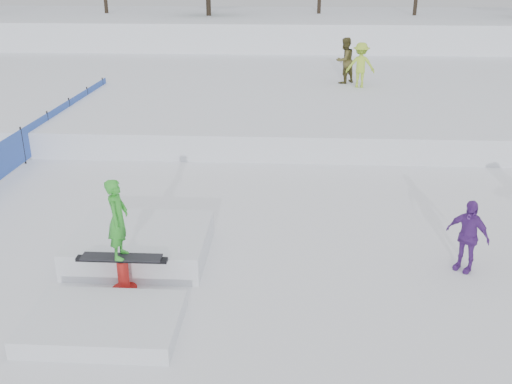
# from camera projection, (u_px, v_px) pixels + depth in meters

# --- Properties ---
(ground) EXTENTS (120.00, 120.00, 0.00)m
(ground) POSITION_uv_depth(u_px,v_px,m) (222.00, 290.00, 10.16)
(ground) COLOR white
(snow_berm) EXTENTS (60.00, 14.00, 2.40)m
(snow_berm) POSITION_uv_depth(u_px,v_px,m) (273.00, 33.00, 37.52)
(snow_berm) COLOR white
(snow_berm) RESTS_ON ground
(snow_midrise) EXTENTS (50.00, 18.00, 0.80)m
(snow_midrise) POSITION_uv_depth(u_px,v_px,m) (263.00, 88.00, 24.84)
(snow_midrise) COLOR white
(snow_midrise) RESTS_ON ground
(safety_fence) EXTENTS (0.05, 16.00, 1.10)m
(safety_fence) POSITION_uv_depth(u_px,v_px,m) (23.00, 145.00, 16.42)
(safety_fence) COLOR blue
(safety_fence) RESTS_ON ground
(walker_olive) EXTENTS (1.14, 1.12, 1.85)m
(walker_olive) POSITION_uv_depth(u_px,v_px,m) (345.00, 61.00, 23.43)
(walker_olive) COLOR #4E4722
(walker_olive) RESTS_ON snow_midrise
(walker_ygreen) EXTENTS (1.18, 0.73, 1.76)m
(walker_ygreen) POSITION_uv_depth(u_px,v_px,m) (361.00, 65.00, 22.65)
(walker_ygreen) COLOR #ABD436
(walker_ygreen) RESTS_ON snow_midrise
(spectator_purple) EXTENTS (0.86, 0.81, 1.42)m
(spectator_purple) POSITION_uv_depth(u_px,v_px,m) (467.00, 236.00, 10.60)
(spectator_purple) COLOR #602C8E
(spectator_purple) RESTS_ON ground
(jib_rail_feature) EXTENTS (2.60, 4.40, 2.11)m
(jib_rail_feature) POSITION_uv_depth(u_px,v_px,m) (132.00, 260.00, 10.57)
(jib_rail_feature) COLOR white
(jib_rail_feature) RESTS_ON ground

